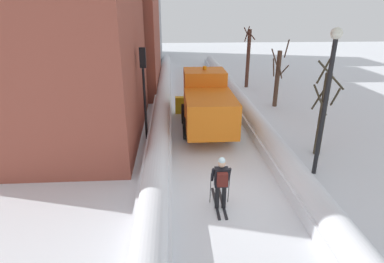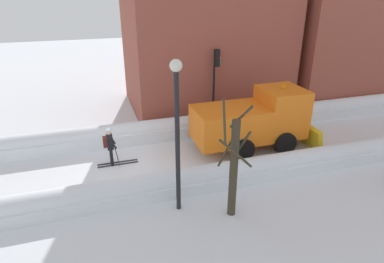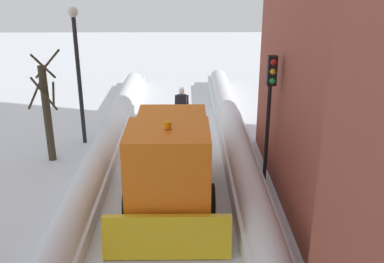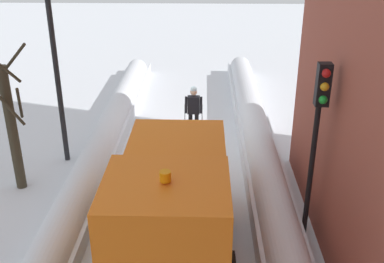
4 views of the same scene
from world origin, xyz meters
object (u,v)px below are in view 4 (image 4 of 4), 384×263
at_px(skier, 194,108).
at_px(bare_tree_near, 12,124).
at_px(street_lamp, 55,55).
at_px(plow_truck, 172,207).
at_px(traffic_light_pole, 318,122).

xyz_separation_m(skier, bare_tree_near, (4.84, 3.72, 0.95)).
bearing_deg(bare_tree_near, street_lamp, -116.57).
bearing_deg(skier, plow_truck, 87.62).
xyz_separation_m(traffic_light_pole, street_lamp, (6.76, -3.97, 0.36)).
relative_size(skier, bare_tree_near, 0.44).
bearing_deg(traffic_light_pole, street_lamp, -30.41).
bearing_deg(street_lamp, traffic_light_pole, 149.59).
bearing_deg(traffic_light_pole, plow_truck, 16.41).
relative_size(traffic_light_pole, street_lamp, 0.80).
bearing_deg(traffic_light_pole, skier, -65.24).
bearing_deg(skier, traffic_light_pole, 114.76).
height_order(traffic_light_pole, bare_tree_near, traffic_light_pole).
distance_m(plow_truck, skier, 6.92).
bearing_deg(skier, bare_tree_near, 37.58).
bearing_deg(bare_tree_near, skier, -142.42).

